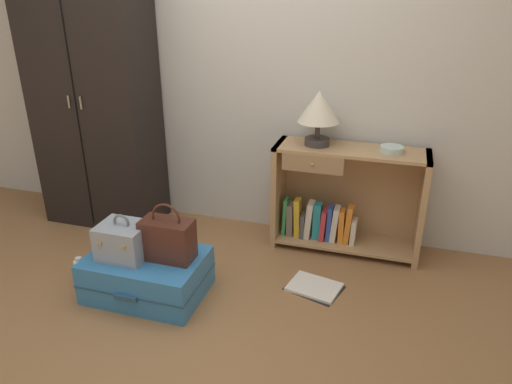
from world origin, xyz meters
The scene contains 11 objects.
ground_plane centered at (0.00, 0.00, 0.00)m, with size 9.00×9.00×0.00m, color olive.
back_wall centered at (0.00, 1.50, 1.30)m, with size 6.40×0.10×2.60m, color beige.
wardrobe centered at (-1.11, 1.20, 1.02)m, with size 0.90×0.47×2.04m.
bookshelf centered at (0.78, 1.27, 0.36)m, with size 1.04×0.34×0.77m.
table_lamp centered at (0.59, 1.27, 1.02)m, with size 0.29×0.29×0.38m.
bowl centered at (1.09, 1.25, 0.79)m, with size 0.15×0.15×0.04m, color silver.
suitcase_large centered at (-0.27, 0.33, 0.13)m, with size 0.71×0.51×0.27m.
train_case centered at (-0.39, 0.30, 0.37)m, with size 0.29×0.25×0.28m.
handbag centered at (-0.13, 0.36, 0.40)m, with size 0.31×0.17×0.36m.
bottle centered at (-0.76, 0.32, 0.08)m, with size 0.07×0.07×0.18m.
open_book_on_floor centered at (0.72, 0.68, 0.01)m, with size 0.39×0.34×0.02m.
Camera 1 is at (1.11, -1.88, 1.79)m, focal length 33.52 mm.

